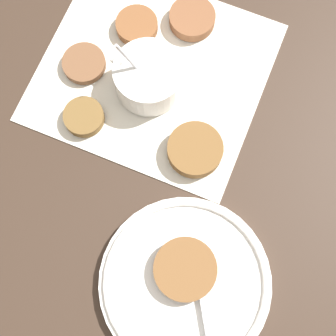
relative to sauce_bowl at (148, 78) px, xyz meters
name	(u,v)px	position (x,y,z in m)	size (l,w,h in m)	color
ground_plane	(170,68)	(-0.02, -0.04, -0.03)	(4.00, 4.00, 0.00)	#38281E
napkin	(153,72)	(0.00, -0.02, -0.03)	(0.35, 0.33, 0.00)	silver
sauce_bowl	(148,78)	(0.00, 0.00, 0.00)	(0.11, 0.10, 0.11)	white
fritter_0	(137,26)	(0.05, -0.08, -0.02)	(0.06, 0.06, 0.02)	brown
fritter_1	(84,117)	(0.07, 0.08, -0.02)	(0.06, 0.06, 0.02)	brown
fritter_2	(195,150)	(-0.10, 0.08, -0.01)	(0.08, 0.08, 0.02)	brown
fritter_3	(84,63)	(0.10, 0.00, -0.02)	(0.07, 0.07, 0.01)	brown
fritter_4	(192,18)	(-0.03, -0.12, -0.01)	(0.07, 0.07, 0.02)	brown
serving_plate	(185,283)	(-0.14, 0.26, -0.02)	(0.23, 0.23, 0.02)	white
fritter_on_plate	(185,269)	(-0.14, 0.24, 0.00)	(0.08, 0.08, 0.01)	brown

